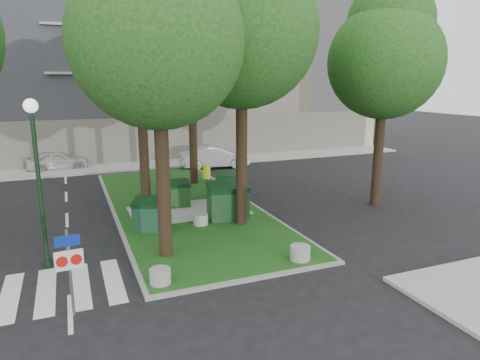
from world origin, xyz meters
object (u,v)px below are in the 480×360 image
dumpster_b (175,194)px  tree_median_near_left (159,24)px  car_white (57,160)px  car_silver (214,157)px  tree_median_far (192,29)px  bollard_left (160,276)px  bollard_mid (201,219)px  street_lamp (37,164)px  litter_bin (206,172)px  tree_median_near_right (243,16)px  tree_median_mid (140,51)px  bollard_right (300,253)px  tree_street_right (386,51)px  dumpster_a (151,215)px  dumpster_d (229,184)px  dumpster_c (228,201)px  traffic_sign_pole (69,261)px

dumpster_b → tree_median_near_left: bearing=-102.9°
car_white → car_silver: 10.24m
tree_median_far → bollard_left: tree_median_far is taller
bollard_mid → street_lamp: street_lamp is taller
bollard_left → street_lamp: 5.04m
litter_bin → bollard_left: bearing=-113.3°
tree_median_near_right → litter_bin: tree_median_near_right is taller
tree_median_mid → bollard_right: size_ratio=15.56×
litter_bin → tree_street_right: bearing=-52.9°
tree_median_mid → dumpster_a: bearing=-98.0°
dumpster_a → street_lamp: 4.80m
dumpster_a → dumpster_b: size_ratio=1.20×
tree_median_near_left → dumpster_a: tree_median_near_left is taller
dumpster_d → bollard_mid: bearing=-109.4°
tree_median_near_left → bollard_mid: (1.85, 2.44, -6.99)m
bollard_mid → car_white: 15.36m
tree_street_right → street_lamp: (-14.19, -1.73, -3.72)m
dumpster_a → car_white: 14.66m
dumpster_b → bollard_right: size_ratio=2.07×
litter_bin → dumpster_c: bearing=-101.0°
bollard_mid → car_silver: (4.36, 11.17, 0.42)m
tree_median_far → litter_bin: 7.89m
tree_street_right → litter_bin: 11.71m
dumpster_a → car_silver: (6.26, 11.03, 0.03)m
bollard_right → car_white: size_ratio=0.17×
tree_median_near_right → dumpster_a: tree_median_near_right is taller
car_white → bollard_mid: bearing=-162.0°
tree_median_mid → bollard_left: size_ratio=16.69×
bollard_mid → street_lamp: 6.49m
litter_bin → dumpster_b: bearing=-121.8°
bollard_right → street_lamp: (-7.48, 2.83, 2.92)m
tree_median_near_left → dumpster_d: bearing=53.6°
tree_median_far → dumpster_a: bearing=-118.5°
street_lamp → car_white: street_lamp is taller
tree_median_near_left → dumpster_d: size_ratio=6.65×
dumpster_d → traffic_sign_pole: size_ratio=0.71×
tree_median_near_left → litter_bin: (4.61, 10.30, -6.79)m
tree_median_far → bollard_left: size_ratio=19.93×
dumpster_d → traffic_sign_pole: 11.42m
tree_median_near_right → dumpster_d: bearing=77.1°
dumpster_c → bollard_right: 4.92m
tree_median_far → tree_median_near_left: bearing=-111.3°
tree_median_near_right → traffic_sign_pole: bearing=-144.2°
bollard_right → litter_bin: bearing=86.2°
dumpster_b → dumpster_a: bearing=-116.7°
tree_median_mid → dumpster_b: (1.05, -1.14, -6.29)m
bollard_left → bollard_mid: bearing=60.3°
dumpster_a → bollard_left: 4.66m
tree_median_near_right → street_lamp: bearing=-170.3°
tree_median_near_right → litter_bin: 11.22m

